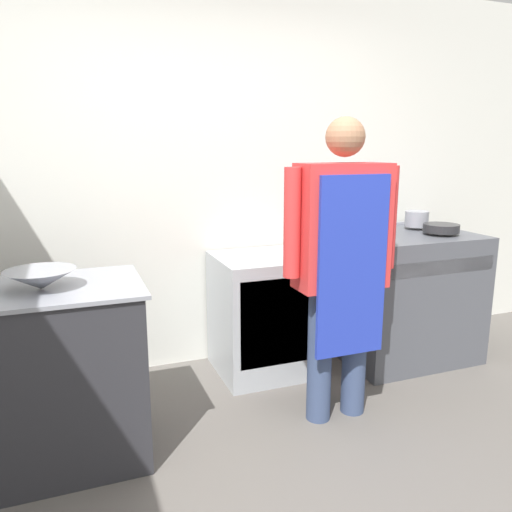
{
  "coord_description": "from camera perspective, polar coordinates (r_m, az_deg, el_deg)",
  "views": [
    {
      "loc": [
        -0.92,
        -1.65,
        1.55
      ],
      "look_at": [
        0.08,
        0.96,
        0.94
      ],
      "focal_mm": 35.0,
      "sensor_mm": 36.0,
      "label": 1
    }
  ],
  "objects": [
    {
      "name": "prep_counter",
      "position": [
        2.73,
        -26.14,
        -12.74
      ],
      "size": [
        1.27,
        0.64,
        0.9
      ],
      "color": "#2D2D33",
      "rests_on": "ground_plane"
    },
    {
      "name": "sauce_pot",
      "position": [
        4.01,
        17.89,
        4.07
      ],
      "size": [
        0.18,
        0.18,
        0.12
      ],
      "color": "gray",
      "rests_on": "stove"
    },
    {
      "name": "stove",
      "position": [
        3.9,
        16.39,
        -4.28
      ],
      "size": [
        0.96,
        0.78,
        0.96
      ],
      "color": "#4C4F56",
      "rests_on": "ground_plane"
    },
    {
      "name": "fridge_unit",
      "position": [
        3.5,
        1.03,
        -6.63
      ],
      "size": [
        0.67,
        0.61,
        0.83
      ],
      "color": "#A8ADB2",
      "rests_on": "ground_plane"
    },
    {
      "name": "person_cook",
      "position": [
        2.78,
        9.78,
        0.34
      ],
      "size": [
        0.69,
        0.24,
        1.71
      ],
      "color": "#38476B",
      "rests_on": "ground_plane"
    },
    {
      "name": "wall_back",
      "position": [
        3.55,
        -5.89,
        9.03
      ],
      "size": [
        8.0,
        0.05,
        2.7
      ],
      "color": "silver",
      "rests_on": "ground_plane"
    },
    {
      "name": "mixing_bowl",
      "position": [
        2.52,
        -23.39,
        -2.47
      ],
      "size": [
        0.32,
        0.32,
        0.09
      ],
      "color": "gray",
      "rests_on": "prep_counter"
    },
    {
      "name": "saute_pan",
      "position": [
        3.81,
        20.4,
        3.01
      ],
      "size": [
        0.25,
        0.25,
        0.06
      ],
      "color": "#262628",
      "rests_on": "stove"
    },
    {
      "name": "stock_pot",
      "position": [
        3.76,
        13.07,
        4.96
      ],
      "size": [
        0.29,
        0.29,
        0.26
      ],
      "color": "gray",
      "rests_on": "stove"
    }
  ]
}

